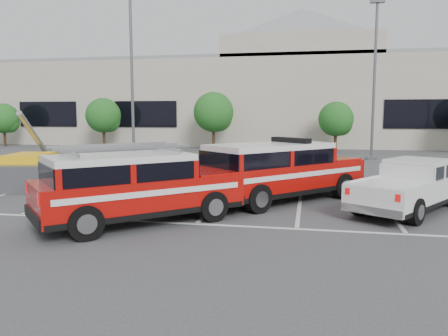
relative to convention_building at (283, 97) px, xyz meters
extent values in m
plane|color=#3D3D40|center=(-0.18, -31.86, -4.72)|extent=(120.00, 120.00, 0.00)
cube|color=silver|center=(-0.18, -27.36, -4.71)|extent=(23.00, 15.00, 0.01)
cube|color=beige|center=(-0.18, 0.14, -0.72)|extent=(60.00, 15.00, 8.00)
cube|color=gray|center=(-0.18, 0.14, 3.43)|extent=(60.00, 15.00, 0.30)
cube|color=beige|center=(1.82, -1.36, 4.28)|extent=(14.00, 12.00, 2.00)
pyramid|color=gray|center=(1.82, -1.36, 6.88)|extent=(15.98, 15.98, 3.20)
cylinder|color=#3F2B19|center=(-25.18, -9.86, -3.96)|extent=(0.24, 0.24, 1.51)
sphere|color=#16541B|center=(-25.18, -9.86, -2.11)|extent=(2.77, 2.77, 2.77)
sphere|color=#16541B|center=(-24.78, -9.66, -2.53)|extent=(1.85, 1.85, 1.85)
cylinder|color=#3F2B19|center=(-15.18, -9.86, -3.88)|extent=(0.24, 0.24, 1.67)
sphere|color=#16541B|center=(-15.18, -9.86, -1.84)|extent=(3.07, 3.07, 3.07)
sphere|color=#16541B|center=(-14.78, -9.66, -2.30)|extent=(2.05, 2.05, 2.05)
cylinder|color=#3F2B19|center=(-5.18, -9.86, -3.80)|extent=(0.24, 0.24, 1.84)
sphere|color=#16541B|center=(-5.18, -9.86, -1.56)|extent=(3.37, 3.37, 3.37)
sphere|color=#16541B|center=(-4.78, -9.66, -2.07)|extent=(2.24, 2.24, 2.24)
cylinder|color=#3F2B19|center=(4.82, -9.86, -3.96)|extent=(0.24, 0.24, 1.51)
sphere|color=#16541B|center=(4.82, -9.86, -2.11)|extent=(2.77, 2.77, 2.77)
sphere|color=#16541B|center=(5.22, -9.66, -2.53)|extent=(1.85, 1.85, 1.85)
cube|color=#59595E|center=(-8.18, -19.86, -4.62)|extent=(0.60, 0.60, 0.20)
cylinder|color=#59595E|center=(-8.18, -19.86, 0.28)|extent=(0.18, 0.18, 10.00)
cube|color=#59595E|center=(6.82, -15.86, -4.62)|extent=(0.60, 0.60, 0.20)
cylinder|color=#59595E|center=(6.82, -15.86, 0.28)|extent=(0.18, 0.18, 10.00)
cube|color=#59595E|center=(6.82, -15.86, 5.40)|extent=(0.90, 0.40, 0.24)
cube|color=#A10B07|center=(1.88, -30.90, -3.87)|extent=(5.80, 6.06, 0.94)
cube|color=black|center=(1.50, -31.32, -3.15)|extent=(4.46, 4.61, 0.49)
cube|color=silver|center=(1.50, -31.32, -2.82)|extent=(4.37, 4.52, 0.18)
cube|color=black|center=(2.15, -30.61, -2.64)|extent=(1.43, 1.35, 0.17)
cube|color=silver|center=(5.88, -31.86, -4.05)|extent=(4.34, 5.25, 0.74)
cube|color=black|center=(6.14, -31.48, -3.48)|extent=(2.37, 2.42, 0.39)
cube|color=silver|center=(6.14, -31.48, -3.21)|extent=(2.32, 2.37, 0.14)
cube|color=#A10B07|center=(-1.75, -34.80, -3.91)|extent=(5.44, 5.31, 0.90)
cube|color=black|center=(-2.14, -35.17, -3.22)|extent=(4.08, 4.01, 0.47)
cube|color=silver|center=(-2.14, -35.17, -2.90)|extent=(3.99, 3.92, 0.17)
cube|color=#A5A5A8|center=(-2.14, -35.17, -2.60)|extent=(3.85, 3.79, 0.06)
cube|color=#59595E|center=(-8.36, -30.15, -4.20)|extent=(2.77, 3.79, 1.05)
cube|color=#EFB20E|center=(-8.36, -30.15, -3.53)|extent=(1.93, 2.37, 0.38)
cylinder|color=#A5A5A8|center=(-8.48, -29.59, -2.63)|extent=(0.81, 2.77, 2.04)
camera|label=1|loc=(2.79, -45.92, -1.76)|focal=35.00mm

